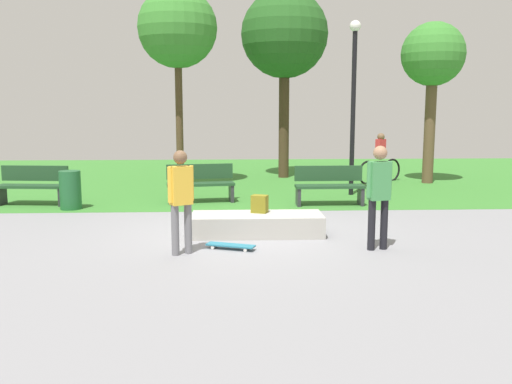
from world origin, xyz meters
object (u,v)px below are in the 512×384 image
Objects in this scene: tree_leaning_ash at (177,29)px; tree_slender_maple at (433,58)px; park_bench_center_lawn at (33,185)px; backpack_on_ledge at (260,204)px; tree_broad_elm at (285,36)px; skater_performing_trick at (379,190)px; skater_watching at (181,195)px; concrete_ledge at (257,224)px; lamp_post at (354,91)px; trash_bin at (70,190)px; park_bench_by_oak at (329,185)px; park_bench_near_lamppost at (201,182)px; skateboard_by_ledge at (231,245)px; cyclist_on_bicycle at (380,161)px.

tree_leaning_ash is 1.18× the size of tree_slender_maple.
backpack_on_ledge is at bearing -31.34° from park_bench_center_lawn.
tree_broad_elm reaches higher than tree_slender_maple.
tree_broad_elm is at bearing 36.96° from park_bench_center_lawn.
skater_performing_trick is 1.03× the size of skater_watching.
concrete_ledge is 5.73m from lamp_post.
tree_slender_maple is 5.44× the size of trash_bin.
park_bench_by_oak is 1.85× the size of trash_bin.
tree_leaning_ash is (-0.74, 2.91, 3.95)m from park_bench_near_lamppost.
skater_performing_trick reaches higher than park_bench_by_oak.
tree_broad_elm is at bearing 75.15° from skater_watching.
tree_slender_maple is (5.44, 6.55, 3.49)m from concrete_ledge.
park_bench_by_oak is at bearing 58.32° from concrete_ledge.
park_bench_center_lawn is 8.15m from lamp_post.
tree_broad_elm is at bearing 79.29° from skateboard_by_ledge.
tree_leaning_ash is at bearing 106.91° from concrete_ledge.
skater_performing_trick is at bearing 2.68° from skater_watching.
skater_performing_trick is 0.38× the size of lamp_post.
skater_performing_trick is at bearing -14.38° from backpack_on_ledge.
park_bench_near_lamppost is 6.55m from tree_broad_elm.
skateboard_by_ledge is (-0.48, -1.01, -0.12)m from concrete_ledge.
skater_performing_trick is 1.05× the size of park_bench_by_oak.
backpack_on_ledge is 0.37× the size of trash_bin.
park_bench_by_oak is 0.34× the size of tree_slender_maple.
backpack_on_ledge is 0.06× the size of tree_leaning_ash.
cyclist_on_bicycle is (2.22, 3.81, 0.15)m from park_bench_by_oak.
skateboard_by_ledge is at bearing -100.71° from tree_broad_elm.
park_bench_by_oak is at bearing -83.40° from tree_broad_elm.
skater_performing_trick is 3.13m from skater_watching.
concrete_ledge is at bearing 149.25° from skater_performing_trick.
cyclist_on_bicycle reaches higher than trash_bin.
backpack_on_ledge is 0.19× the size of park_bench_near_lamppost.
skater_watching reaches higher than park_bench_by_oak.
park_bench_center_lawn is at bearing -143.04° from tree_broad_elm.
skater_watching reaches higher than cyclist_on_bicycle.
trash_bin is 0.56× the size of cyclist_on_bicycle.
park_bench_near_lamppost is at bearing 89.53° from skater_watching.
skateboard_by_ledge is 0.14× the size of tree_broad_elm.
cyclist_on_bicycle is at bearing 20.82° from park_bench_center_lawn.
park_bench_center_lawn is at bearing -162.83° from tree_slender_maple.
cyclist_on_bicycle is (1.38, 2.34, -2.03)m from lamp_post.
tree_broad_elm is 6.78× the size of trash_bin.
park_bench_near_lamppost reaches higher than backpack_on_ledge.
park_bench_center_lawn is at bearing 150.04° from trash_bin.
tree_slender_maple is 3.64m from lamp_post.
concrete_ledge is 1.51× the size of cyclist_on_bicycle.
cyclist_on_bicycle reaches higher than park_bench_by_oak.
park_bench_center_lawn is 9.79m from cyclist_on_bicycle.
park_bench_near_lamppost reaches higher than concrete_ledge.
skater_performing_trick is 8.87m from tree_slender_maple.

